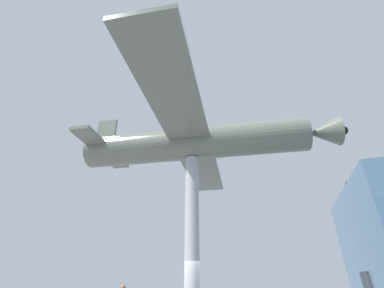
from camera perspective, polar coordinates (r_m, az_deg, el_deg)
name	(u,v)px	position (r m, az deg, el deg)	size (l,w,h in m)	color
support_pylon_central	(192,234)	(11.74, 0.00, -19.31)	(0.64, 0.64, 7.17)	#B7B7BC
suspended_airplane	(198,143)	(13.12, 1.26, 0.16)	(15.04, 13.06, 2.81)	slate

